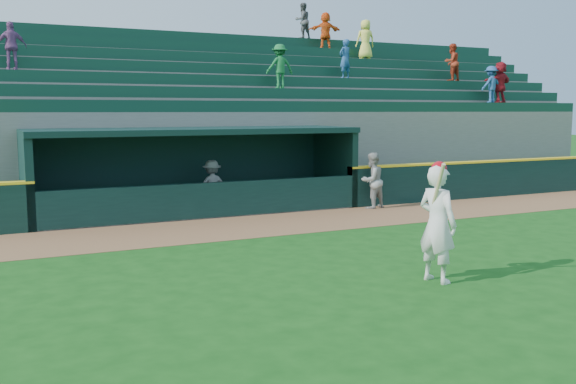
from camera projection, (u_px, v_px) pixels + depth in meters
name	position (u px, v px, depth m)	size (l,w,h in m)	color
ground	(326.00, 271.00, 11.91)	(120.00, 120.00, 0.00)	#134611
warning_track	(231.00, 228.00, 16.28)	(40.00, 3.00, 0.01)	brown
field_wall_right	(535.00, 177.00, 22.98)	(15.50, 0.30, 1.20)	black
wall_stripe_right	(536.00, 159.00, 22.90)	(15.50, 0.32, 0.06)	yellow
dugout_player_front	(372.00, 181.00, 19.44)	(0.83, 0.64, 1.70)	#999994
dugout_player_inside	(212.00, 186.00, 18.95)	(0.98, 0.56, 1.51)	gray
dugout	(193.00, 165.00, 18.88)	(9.40, 2.80, 2.46)	slate
stands	(155.00, 126.00, 22.83)	(34.50, 6.31, 7.46)	slate
batter_at_plate	(437.00, 222.00, 11.06)	(0.66, 0.89, 2.12)	silver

